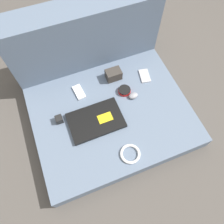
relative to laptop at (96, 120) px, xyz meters
The scene contains 11 objects.
ground_plane 0.17m from the laptop, ahead, with size 8.00×8.00×0.00m, color #4C4742.
couch_seat 0.13m from the laptop, ahead, with size 1.01×0.79×0.11m.
couch_backrest 0.54m from the laptop, 77.28° to the left, with size 1.01×0.20×0.55m.
laptop is the anchor object (origin of this frame).
computer_mouse 0.30m from the laptop, 14.93° to the left, with size 0.07×0.05×0.03m.
speaker_puck 0.29m from the laptop, 28.39° to the left, with size 0.08×0.08×0.03m.
phone_silver 0.25m from the laptop, 98.04° to the left, with size 0.07×0.12×0.01m.
phone_black 0.48m from the laptop, 24.97° to the left, with size 0.09×0.12×0.01m.
camera_pouch 0.36m from the laptop, 50.11° to the left, with size 0.11×0.07×0.07m.
charger_brick 0.23m from the laptop, 157.96° to the left, with size 0.04×0.05×0.04m.
cable_coil 0.30m from the laptop, 66.98° to the right, with size 0.12×0.12×0.02m.
Camera 1 is at (-0.23, -0.59, 1.37)m, focal length 35.00 mm.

